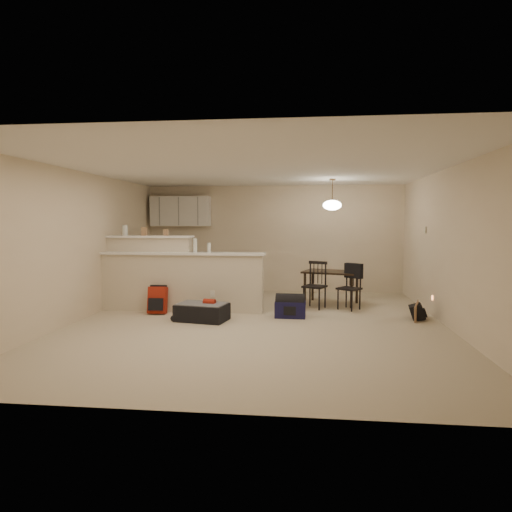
# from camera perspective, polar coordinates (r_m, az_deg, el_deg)

# --- Properties ---
(room) EXTENTS (7.00, 7.02, 2.50)m
(room) POSITION_cam_1_polar(r_m,az_deg,el_deg) (7.33, 0.16, 1.14)
(room) COLOR #C1B295
(room) RESTS_ON ground
(breakfast_bar) EXTENTS (3.08, 0.58, 1.39)m
(breakfast_bar) POSITION_cam_1_polar(r_m,az_deg,el_deg) (8.70, -10.71, -2.67)
(breakfast_bar) COLOR beige
(breakfast_bar) RESTS_ON ground
(upper_cabinets) EXTENTS (1.40, 0.34, 0.70)m
(upper_cabinets) POSITION_cam_1_polar(r_m,az_deg,el_deg) (11.01, -9.41, 5.54)
(upper_cabinets) COLOR white
(upper_cabinets) RESTS_ON room
(kitchen_counter) EXTENTS (1.80, 0.60, 0.90)m
(kitchen_counter) POSITION_cam_1_polar(r_m,az_deg,el_deg) (10.90, -8.49, -2.07)
(kitchen_counter) COLOR white
(kitchen_counter) RESTS_ON ground
(thermostat) EXTENTS (0.02, 0.12, 0.12)m
(thermostat) POSITION_cam_1_polar(r_m,az_deg,el_deg) (9.09, 20.39, 3.07)
(thermostat) COLOR beige
(thermostat) RESTS_ON room
(jar) EXTENTS (0.10, 0.10, 0.20)m
(jar) POSITION_cam_1_polar(r_m,az_deg,el_deg) (9.08, -16.04, 3.11)
(jar) COLOR silver
(jar) RESTS_ON breakfast_bar
(cereal_box) EXTENTS (0.10, 0.07, 0.16)m
(cereal_box) POSITION_cam_1_polar(r_m,az_deg,el_deg) (8.94, -13.79, 3.01)
(cereal_box) COLOR #9F7652
(cereal_box) RESTS_ON breakfast_bar
(small_box) EXTENTS (0.08, 0.06, 0.12)m
(small_box) POSITION_cam_1_polar(r_m,az_deg,el_deg) (8.81, -11.20, 2.90)
(small_box) COLOR #9F7652
(small_box) RESTS_ON breakfast_bar
(bottle_a) EXTENTS (0.07, 0.07, 0.26)m
(bottle_a) POSITION_cam_1_polar(r_m,az_deg,el_deg) (8.44, -7.62, 1.32)
(bottle_a) COLOR silver
(bottle_a) RESTS_ON breakfast_bar
(bottle_b) EXTENTS (0.06, 0.06, 0.18)m
(bottle_b) POSITION_cam_1_polar(r_m,az_deg,el_deg) (8.38, -5.89, 1.04)
(bottle_b) COLOR silver
(bottle_b) RESTS_ON breakfast_bar
(dining_table) EXTENTS (1.23, 0.98, 0.67)m
(dining_table) POSITION_cam_1_polar(r_m,az_deg,el_deg) (9.26, 9.39, -2.36)
(dining_table) COLOR black
(dining_table) RESTS_ON ground
(pendant_lamp) EXTENTS (0.36, 0.36, 0.62)m
(pendant_lamp) POSITION_cam_1_polar(r_m,az_deg,el_deg) (9.20, 9.50, 6.34)
(pendant_lamp) COLOR brown
(pendant_lamp) RESTS_ON room
(dining_chair_near) EXTENTS (0.51, 0.50, 0.89)m
(dining_chair_near) POSITION_cam_1_polar(r_m,az_deg,el_deg) (8.79, 7.33, -3.62)
(dining_chair_near) COLOR black
(dining_chair_near) RESTS_ON ground
(dining_chair_far) EXTENTS (0.51, 0.51, 0.85)m
(dining_chair_far) POSITION_cam_1_polar(r_m,az_deg,el_deg) (8.77, 11.56, -3.84)
(dining_chair_far) COLOR black
(dining_chair_far) RESTS_ON ground
(suitcase) EXTENTS (0.91, 0.68, 0.28)m
(suitcase) POSITION_cam_1_polar(r_m,az_deg,el_deg) (7.75, -6.75, -7.01)
(suitcase) COLOR black
(suitcase) RESTS_ON ground
(red_backpack) EXTENTS (0.33, 0.22, 0.48)m
(red_backpack) POSITION_cam_1_polar(r_m,az_deg,el_deg) (8.44, -12.19, -5.43)
(red_backpack) COLOR #9D2011
(red_backpack) RESTS_ON ground
(navy_duffel) EXTENTS (0.53, 0.30, 0.29)m
(navy_duffel) POSITION_cam_1_polar(r_m,az_deg,el_deg) (7.95, 4.30, -6.66)
(navy_duffel) COLOR #14133C
(navy_duffel) RESTS_ON ground
(black_daypack) EXTENTS (0.24, 0.32, 0.26)m
(black_daypack) POSITION_cam_1_polar(r_m,az_deg,el_deg) (8.24, 19.48, -6.62)
(black_daypack) COLOR black
(black_daypack) RESTS_ON ground
(cardboard_sheet) EXTENTS (0.16, 0.38, 0.30)m
(cardboard_sheet) POSITION_cam_1_polar(r_m,az_deg,el_deg) (8.12, 19.41, -6.62)
(cardboard_sheet) COLOR #9F7652
(cardboard_sheet) RESTS_ON ground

